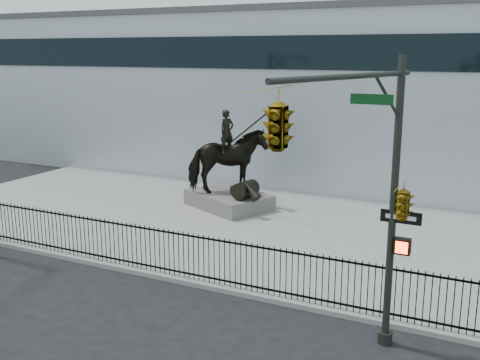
% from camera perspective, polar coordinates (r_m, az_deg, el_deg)
% --- Properties ---
extents(ground, '(120.00, 120.00, 0.00)m').
position_cam_1_polar(ground, '(17.34, -9.39, -11.31)').
color(ground, black).
rests_on(ground, ground).
extents(plaza, '(30.00, 12.00, 0.15)m').
position_cam_1_polar(plaza, '(22.96, 0.79, -4.78)').
color(plaza, gray).
rests_on(plaza, ground).
extents(building, '(44.00, 14.00, 9.00)m').
position_cam_1_polar(building, '(34.16, 10.32, 8.45)').
color(building, silver).
rests_on(building, ground).
extents(picket_fence, '(22.10, 0.10, 1.50)m').
position_cam_1_polar(picket_fence, '(17.95, -7.17, -7.26)').
color(picket_fence, black).
rests_on(picket_fence, plaza).
extents(statue_plinth, '(4.33, 3.78, 0.68)m').
position_cam_1_polar(statue_plinth, '(25.42, -1.15, -2.05)').
color(statue_plinth, '#625F5A').
rests_on(statue_plinth, plaza).
extents(equestrian_statue, '(4.24, 3.63, 3.93)m').
position_cam_1_polar(equestrian_statue, '(24.96, -1.07, 1.83)').
color(equestrian_statue, black).
rests_on(equestrian_statue, statue_plinth).
extents(traffic_signal_right, '(2.17, 6.86, 7.00)m').
position_cam_1_polar(traffic_signal_right, '(11.36, 10.89, 1.42)').
color(traffic_signal_right, '#252923').
rests_on(traffic_signal_right, ground).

